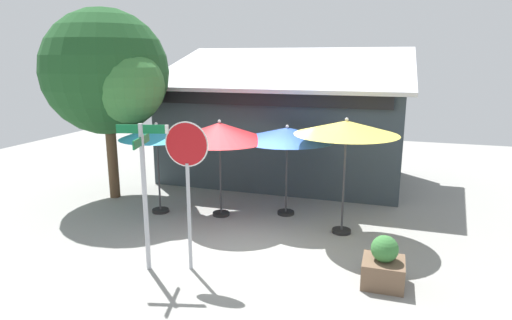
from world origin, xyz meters
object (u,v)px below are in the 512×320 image
Objects in this scene: patio_umbrella_mustard_far_right at (346,129)px; shade_tree at (109,74)px; stop_sign at (187,167)px; sidewalk_planter at (383,265)px; street_sign_post at (144,181)px; patio_umbrella_teal_left at (156,133)px; patio_umbrella_crimson_center at (220,132)px; patio_umbrella_royal_blue_right at (287,135)px.

shade_tree reaches higher than patio_umbrella_mustard_far_right.
stop_sign is 3.98m from sidewalk_planter.
patio_umbrella_teal_left is (-1.42, 2.91, 0.38)m from street_sign_post.
street_sign_post reaches higher than patio_umbrella_mustard_far_right.
patio_umbrella_teal_left is 0.45× the size of shade_tree.
patio_umbrella_crimson_center is (-0.56, 2.93, 0.16)m from stop_sign.
patio_umbrella_crimson_center is at bearing 86.19° from street_sign_post.
shade_tree is 8.71m from sidewalk_planter.
street_sign_post is 3.22m from patio_umbrella_crimson_center.
street_sign_post is at bearing -48.17° from shade_tree.
street_sign_post reaches higher than sidewalk_planter.
patio_umbrella_crimson_center is (1.64, 0.27, 0.07)m from patio_umbrella_teal_left.
shade_tree reaches higher than patio_umbrella_teal_left.
patio_umbrella_royal_blue_right is at bearing 20.44° from patio_umbrella_crimson_center.
patio_umbrella_mustard_far_right reaches higher than patio_umbrella_crimson_center.
street_sign_post is 0.53× the size of shade_tree.
patio_umbrella_mustard_far_right is (2.58, 2.71, 0.43)m from stop_sign.
street_sign_post is at bearing -138.62° from patio_umbrella_mustard_far_right.
stop_sign is at bearing -171.98° from sidewalk_planter.
shade_tree is 5.74× the size of sidewalk_planter.
patio_umbrella_royal_blue_right is at bearing 14.91° from patio_umbrella_teal_left.
patio_umbrella_crimson_center is 5.14m from sidewalk_planter.
street_sign_post is 1.12× the size of patio_umbrella_crimson_center.
stop_sign is at bearing -40.01° from shade_tree.
shade_tree is at bearing -178.16° from patio_umbrella_royal_blue_right.
street_sign_post is 3.05× the size of sidewalk_planter.
shade_tree is at bearing 158.89° from patio_umbrella_teal_left.
sidewalk_planter is (3.58, 0.50, -1.67)m from stop_sign.
patio_umbrella_royal_blue_right is at bearing 64.43° from street_sign_post.
shade_tree is (-3.23, 3.61, 1.81)m from street_sign_post.
patio_umbrella_teal_left is 0.98× the size of patio_umbrella_royal_blue_right.
street_sign_post is 1.16× the size of patio_umbrella_royal_blue_right.
stop_sign reaches higher than patio_umbrella_royal_blue_right.
patio_umbrella_crimson_center is 3.73m from shade_tree.
patio_umbrella_crimson_center is at bearing 175.93° from patio_umbrella_mustard_far_right.
street_sign_post is 0.86m from stop_sign.
patio_umbrella_royal_blue_right is 5.25m from shade_tree.
patio_umbrella_teal_left is at bearing -170.77° from patio_umbrella_crimson_center.
patio_umbrella_teal_left is at bearing 159.47° from sidewalk_planter.
street_sign_post is at bearing -170.21° from sidewalk_planter.
shade_tree is (-3.44, 0.43, 1.37)m from patio_umbrella_crimson_center.
patio_umbrella_mustard_far_right is 2.91× the size of sidewalk_planter.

